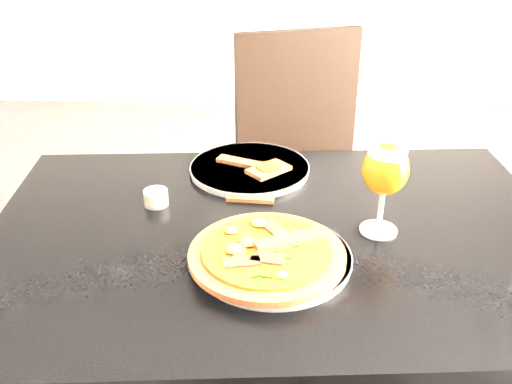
{
  "coord_description": "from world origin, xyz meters",
  "views": [
    {
      "loc": [
        -0.07,
        -0.96,
        1.38
      ],
      "look_at": [
        -0.1,
        0.06,
        0.83
      ],
      "focal_mm": 40.0,
      "sensor_mm": 36.0,
      "label": 1
    }
  ],
  "objects_px": {
    "beer_glass": "(385,170)",
    "dining_table": "(276,266)",
    "chair_far": "(307,169)",
    "pizza": "(268,253)"
  },
  "relations": [
    {
      "from": "dining_table",
      "to": "beer_glass",
      "type": "height_order",
      "value": "beer_glass"
    },
    {
      "from": "dining_table",
      "to": "pizza",
      "type": "bearing_deg",
      "value": -102.65
    },
    {
      "from": "chair_far",
      "to": "pizza",
      "type": "height_order",
      "value": "chair_far"
    },
    {
      "from": "chair_far",
      "to": "beer_glass",
      "type": "xyz_separation_m",
      "value": [
        0.1,
        -0.73,
        0.35
      ]
    },
    {
      "from": "dining_table",
      "to": "chair_far",
      "type": "height_order",
      "value": "chair_far"
    },
    {
      "from": "beer_glass",
      "to": "dining_table",
      "type": "bearing_deg",
      "value": -179.17
    },
    {
      "from": "dining_table",
      "to": "beer_glass",
      "type": "relative_size",
      "value": 6.4
    },
    {
      "from": "dining_table",
      "to": "chair_far",
      "type": "relative_size",
      "value": 1.28
    },
    {
      "from": "pizza",
      "to": "chair_far",
      "type": "bearing_deg",
      "value": 81.37
    },
    {
      "from": "chair_far",
      "to": "pizza",
      "type": "distance_m",
      "value": 0.9
    }
  ]
}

